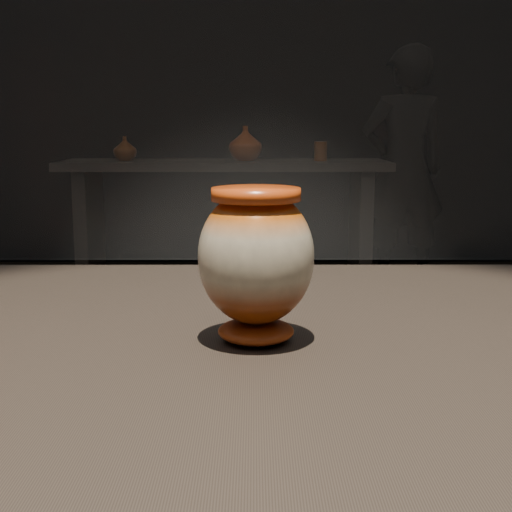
% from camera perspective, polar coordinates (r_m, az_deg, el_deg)
% --- Properties ---
extents(main_vase, '(0.15, 0.15, 0.17)m').
position_cam_1_polar(main_vase, '(0.75, -0.00, -0.22)').
color(main_vase, maroon).
rests_on(main_vase, display_plinth).
extents(back_shelf, '(2.00, 0.60, 0.90)m').
position_cam_1_polar(back_shelf, '(4.46, -2.50, 4.25)').
color(back_shelf, black).
rests_on(back_shelf, ground).
extents(back_vase_left, '(0.17, 0.17, 0.15)m').
position_cam_1_polar(back_vase_left, '(4.45, -10.44, 8.43)').
color(back_vase_left, brown).
rests_on(back_vase_left, back_shelf).
extents(back_vase_mid, '(0.28, 0.28, 0.21)m').
position_cam_1_polar(back_vase_mid, '(4.40, -0.86, 8.99)').
color(back_vase_mid, maroon).
rests_on(back_vase_mid, back_shelf).
extents(back_vase_right, '(0.08, 0.08, 0.12)m').
position_cam_1_polar(back_vase_right, '(4.40, 5.19, 8.35)').
color(back_vase_right, brown).
rests_on(back_vase_right, back_shelf).
extents(visitor, '(0.66, 0.49, 1.64)m').
position_cam_1_polar(visitor, '(4.98, 11.71, 6.83)').
color(visitor, black).
rests_on(visitor, ground).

